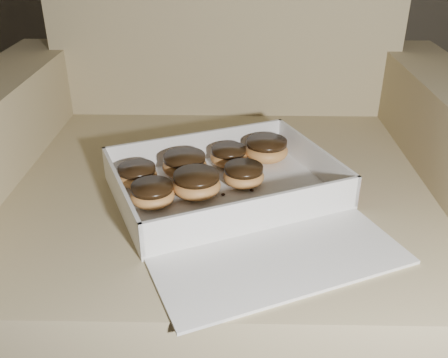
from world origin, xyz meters
The scene contains 13 objects.
armchair centered at (0.42, 0.58, 0.33)m, with size 0.99×0.84×1.04m.
bakery_box centered at (0.45, 0.41, 0.48)m, with size 0.49×0.53×0.06m.
donut_a centered at (0.28, 0.46, 0.49)m, with size 0.07×0.07×0.04m.
donut_b centered at (0.36, 0.49, 0.49)m, with size 0.08×0.08×0.04m.
donut_c centered at (0.51, 0.56, 0.49)m, with size 0.08×0.08×0.04m.
donut_d centered at (0.44, 0.54, 0.49)m, with size 0.07×0.07×0.04m.
donut_e centered at (0.38, 0.42, 0.49)m, with size 0.08×0.08×0.04m.
donut_f centered at (0.46, 0.46, 0.49)m, with size 0.07×0.07×0.04m.
donut_g centered at (0.31, 0.39, 0.49)m, with size 0.07×0.07×0.04m.
crumb_a centered at (0.54, 0.36, 0.47)m, with size 0.01×0.01×0.00m, color black.
crumb_b centered at (0.56, 0.42, 0.47)m, with size 0.01×0.01×0.00m, color black.
crumb_c centered at (0.43, 0.42, 0.47)m, with size 0.01×0.01×0.00m, color black.
crumb_d centered at (0.48, 0.44, 0.47)m, with size 0.01×0.01×0.00m, color black.
Camera 1 is at (0.44, -0.30, 0.89)m, focal length 40.00 mm.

